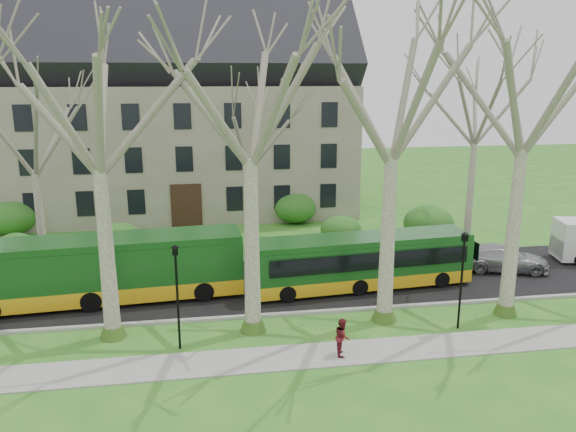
# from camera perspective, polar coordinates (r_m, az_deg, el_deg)

# --- Properties ---
(ground) EXTENTS (120.00, 120.00, 0.00)m
(ground) POSITION_cam_1_polar(r_m,az_deg,el_deg) (25.19, 3.19, -11.25)
(ground) COLOR #2B7621
(ground) RESTS_ON ground
(sidewalk) EXTENTS (70.00, 2.00, 0.06)m
(sidewalk) POSITION_cam_1_polar(r_m,az_deg,el_deg) (23.00, 4.54, -13.81)
(sidewalk) COLOR gray
(sidewalk) RESTS_ON ground
(road) EXTENTS (80.00, 8.00, 0.06)m
(road) POSITION_cam_1_polar(r_m,az_deg,el_deg) (30.15, 0.99, -6.78)
(road) COLOR black
(road) RESTS_ON ground
(curb) EXTENTS (80.00, 0.25, 0.14)m
(curb) POSITION_cam_1_polar(r_m,az_deg,el_deg) (26.50, 2.51, -9.75)
(curb) COLOR #A5A39E
(curb) RESTS_ON ground
(building) EXTENTS (26.50, 12.20, 16.00)m
(building) POSITION_cam_1_polar(r_m,az_deg,el_deg) (46.32, -10.50, 10.53)
(building) COLOR gray
(building) RESTS_ON ground
(tree_row_verge) EXTENTS (49.00, 7.00, 14.00)m
(tree_row_verge) POSITION_cam_1_polar(r_m,az_deg,el_deg) (23.37, 3.27, 4.77)
(tree_row_verge) COLOR gray
(tree_row_verge) RESTS_ON ground
(tree_row_far) EXTENTS (33.00, 7.00, 12.00)m
(tree_row_far) POSITION_cam_1_polar(r_m,az_deg,el_deg) (33.76, -2.83, 5.96)
(tree_row_far) COLOR gray
(tree_row_far) RESTS_ON ground
(lamp_row) EXTENTS (36.22, 0.22, 4.30)m
(lamp_row) POSITION_cam_1_polar(r_m,az_deg,el_deg) (23.29, 3.80, -6.57)
(lamp_row) COLOR black
(lamp_row) RESTS_ON ground
(hedges) EXTENTS (30.60, 8.60, 2.00)m
(hedges) POSITION_cam_1_polar(r_m,az_deg,el_deg) (37.53, -8.31, -1.14)
(hedges) COLOR #18561C
(hedges) RESTS_ON ground
(bus_lead) EXTENTS (13.24, 3.75, 3.27)m
(bus_lead) POSITION_cam_1_polar(r_m,az_deg,el_deg) (28.68, -18.03, -5.09)
(bus_lead) COLOR #154C19
(bus_lead) RESTS_ON road
(bus_follow) EXTENTS (11.45, 3.31, 2.82)m
(bus_follow) POSITION_cam_1_polar(r_m,az_deg,el_deg) (29.30, 7.63, -4.54)
(bus_follow) COLOR #154C19
(bus_follow) RESTS_ON road
(sedan) EXTENTS (5.29, 3.29, 1.43)m
(sedan) POSITION_cam_1_polar(r_m,az_deg,el_deg) (33.94, 21.03, -4.01)
(sedan) COLOR #9E9FA3
(sedan) RESTS_ON road
(pedestrian_b) EXTENTS (0.69, 0.82, 1.51)m
(pedestrian_b) POSITION_cam_1_polar(r_m,az_deg,el_deg) (22.63, 5.55, -12.10)
(pedestrian_b) COLOR maroon
(pedestrian_b) RESTS_ON sidewalk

